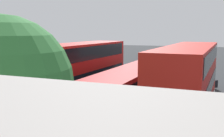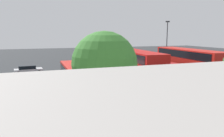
# 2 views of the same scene
# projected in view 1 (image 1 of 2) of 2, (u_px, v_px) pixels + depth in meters

# --- Properties ---
(ground_plane) EXTENTS (140.00, 140.00, 0.00)m
(ground_plane) POSITION_uv_depth(u_px,v_px,m) (125.00, 83.00, 28.07)
(ground_plane) COLOR #2D3033
(bus_double_decker_near_end) EXTENTS (2.96, 11.96, 4.55)m
(bus_double_decker_near_end) POSITION_uv_depth(u_px,v_px,m) (188.00, 81.00, 16.09)
(bus_double_decker_near_end) COLOR red
(bus_double_decker_near_end) RESTS_ON ground
(bus_single_deck_second) EXTENTS (2.92, 12.07, 2.95)m
(bus_single_deck_second) POSITION_uv_depth(u_px,v_px,m) (133.00, 88.00, 17.86)
(bus_single_deck_second) COLOR #A51919
(bus_single_deck_second) RESTS_ON ground
(bus_double_decker_third) EXTENTS (3.02, 11.21, 4.55)m
(bus_double_decker_third) POSITION_uv_depth(u_px,v_px,m) (78.00, 73.00, 18.96)
(bus_double_decker_third) COLOR #B71411
(bus_double_decker_third) RESTS_ON ground
(bus_single_deck_fourth) EXTENTS (2.84, 10.58, 2.95)m
(bus_single_deck_fourth) POSITION_uv_depth(u_px,v_px,m) (37.00, 81.00, 20.41)
(bus_single_deck_fourth) COLOR red
(bus_single_deck_fourth) RESTS_ON ground
(bus_single_deck_fifth) EXTENTS (2.75, 10.89, 2.95)m
(bus_single_deck_fifth) POSITION_uv_depth(u_px,v_px,m) (10.00, 76.00, 22.47)
(bus_single_deck_fifth) COLOR red
(bus_single_deck_fifth) RESTS_ON ground
(car_hatchback_silver) EXTENTS (3.94, 4.17, 1.43)m
(car_hatchback_silver) POSITION_uv_depth(u_px,v_px,m) (196.00, 79.00, 26.34)
(car_hatchback_silver) COLOR black
(car_hatchback_silver) RESTS_ON ground
(car_small_green) EXTENTS (4.48, 2.21, 1.43)m
(car_small_green) POSITION_uv_depth(u_px,v_px,m) (50.00, 65.00, 37.03)
(car_small_green) COLOR silver
(car_small_green) RESTS_ON ground
(waste_bin_yellow) EXTENTS (0.60, 0.60, 0.95)m
(waste_bin_yellow) POSITION_uv_depth(u_px,v_px,m) (160.00, 77.00, 28.82)
(waste_bin_yellow) COLOR #197F33
(waste_bin_yellow) RESTS_ON ground
(tree_midleft) EXTENTS (3.66, 3.66, 5.87)m
(tree_midleft) POSITION_uv_depth(u_px,v_px,m) (2.00, 87.00, 6.79)
(tree_midleft) COLOR #4C3823
(tree_midleft) RESTS_ON ground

